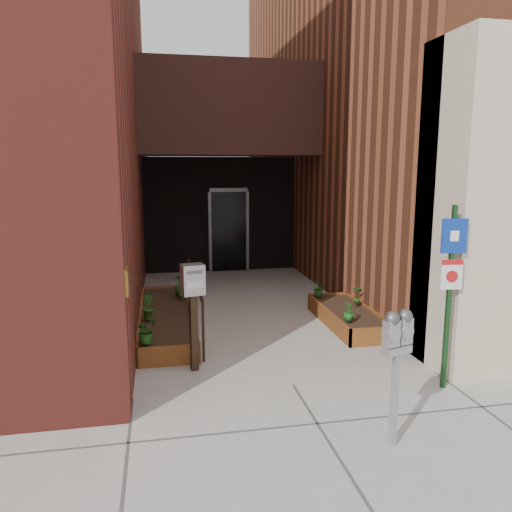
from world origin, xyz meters
TOP-DOWN VIEW (x-y plane):
  - ground at (0.00, 0.00)m, footprint 80.00×80.00m
  - architecture at (-0.18, 6.89)m, footprint 20.00×14.60m
  - planter_left at (-1.55, 2.70)m, footprint 0.90×3.60m
  - planter_right at (1.60, 2.20)m, footprint 0.80×2.20m
  - handrail at (-1.05, 2.65)m, footprint 0.04×3.34m
  - parking_meter at (0.60, -1.56)m, footprint 0.33×0.20m
  - sign_post at (1.84, -0.44)m, footprint 0.31×0.09m
  - payment_dropbox at (-1.20, 0.73)m, footprint 0.33×0.27m
  - shrub_left_a at (-1.85, 1.11)m, footprint 0.45×0.45m
  - shrub_left_b at (-1.85, 2.26)m, footprint 0.29×0.29m
  - shrub_left_c at (-1.25, 3.72)m, footprint 0.26×0.26m
  - shrub_left_d at (-1.25, 3.42)m, footprint 0.26×0.26m
  - shrub_right_a at (1.35, 1.54)m, footprint 0.23×0.23m
  - shrub_right_b at (1.85, 2.40)m, footprint 0.26×0.26m
  - shrub_right_c at (1.35, 3.10)m, footprint 0.39×0.39m

SIDE VIEW (x-z plane):
  - ground at x=0.00m, z-range 0.00..0.00m
  - planter_left at x=-1.55m, z-range -0.02..0.28m
  - planter_right at x=1.60m, z-range -0.02..0.28m
  - shrub_right_a at x=1.35m, z-range 0.30..0.60m
  - shrub_right_c at x=1.35m, z-range 0.30..0.61m
  - shrub_right_b at x=1.85m, z-range 0.30..0.65m
  - shrub_left_d at x=-1.25m, z-range 0.30..0.66m
  - shrub_left_a at x=-1.85m, z-range 0.30..0.66m
  - shrub_left_b at x=-1.85m, z-range 0.30..0.70m
  - shrub_left_c at x=-1.25m, z-range 0.30..0.70m
  - handrail at x=-1.05m, z-range 0.30..1.20m
  - payment_dropbox at x=-1.20m, z-range 0.33..1.81m
  - parking_meter at x=0.60m, z-range 0.39..1.80m
  - sign_post at x=1.84m, z-range 0.27..2.57m
  - architecture at x=-0.18m, z-range -0.02..9.98m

